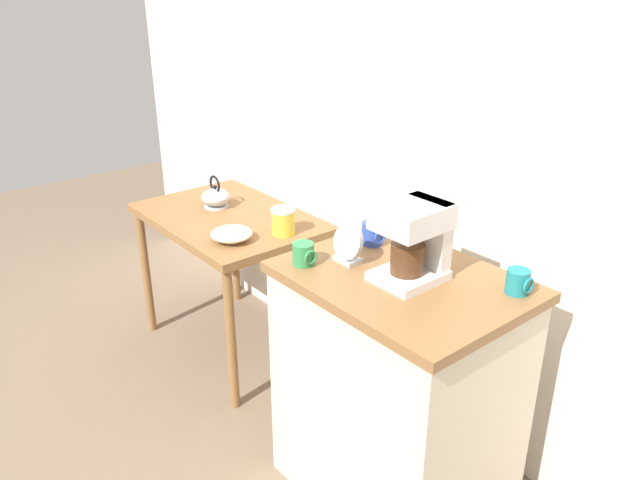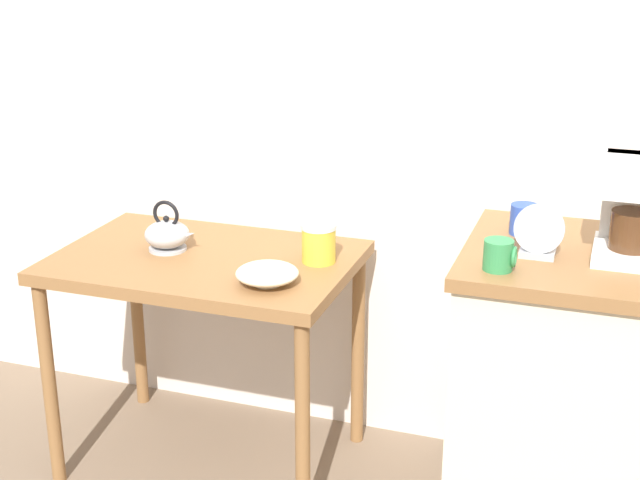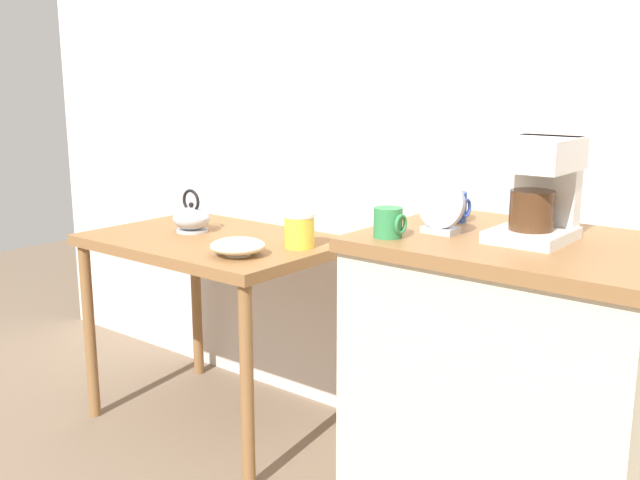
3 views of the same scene
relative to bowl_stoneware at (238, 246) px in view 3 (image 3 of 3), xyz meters
name	(u,v)px [view 3 (image 3 of 3)]	position (x,y,z in m)	size (l,w,h in m)	color
ground_plane	(331,475)	(0.32, 0.11, -0.77)	(8.00, 8.00, 0.00)	#7A6651
back_wall	(441,53)	(0.42, 0.58, 0.63)	(4.40, 0.10, 2.80)	silver
wooden_table	(215,260)	(-0.27, 0.15, -0.12)	(0.93, 0.63, 0.74)	olive
kitchen_counter	(512,404)	(0.95, 0.07, -0.31)	(0.78, 0.60, 0.92)	beige
bowl_stoneware	(238,246)	(0.00, 0.00, 0.00)	(0.18, 0.18, 0.06)	beige
teakettle	(192,218)	(-0.41, 0.16, 0.02)	(0.17, 0.14, 0.17)	#B2B5BA
canister_enamel	(299,230)	(0.08, 0.22, 0.03)	(0.11, 0.11, 0.12)	gold
coffee_maker	(538,184)	(0.98, 0.09, 0.28)	(0.18, 0.22, 0.26)	white
mug_blue	(454,207)	(0.70, 0.18, 0.19)	(0.08, 0.08, 0.08)	#2D4CAD
mug_tall_green	(389,223)	(0.68, -0.12, 0.18)	(0.08, 0.07, 0.08)	#338C4C
table_clock	(441,211)	(0.76, 0.00, 0.20)	(0.13, 0.06, 0.14)	#B2B5BA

